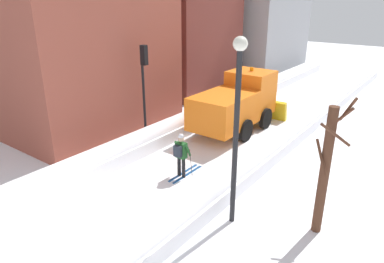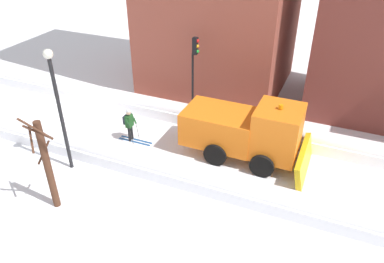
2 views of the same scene
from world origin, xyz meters
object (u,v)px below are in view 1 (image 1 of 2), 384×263
Objects in this scene: street_lamp at (237,114)px; bare_tree_near at (325,169)px; traffic_light_pole at (144,75)px; skier at (181,153)px; plow_truck at (237,103)px.

bare_tree_near is at bearing 25.58° from street_lamp.
bare_tree_near is (9.10, -2.21, -1.12)m from traffic_light_pole.
street_lamp is (3.08, -1.33, 2.56)m from skier.
bare_tree_near is at bearing -43.91° from plow_truck.
street_lamp is (6.79, -3.31, 0.35)m from traffic_light_pole.
traffic_light_pole is at bearing 153.98° from street_lamp.
plow_truck is 3.31× the size of skier.
plow_truck is 1.05× the size of street_lamp.
skier is 0.39× the size of traffic_light_pole.
bare_tree_near is (2.31, 1.11, -1.48)m from street_lamp.
bare_tree_near reaches higher than plow_truck.
plow_truck is 1.31× the size of traffic_light_pole.
street_lamp is at bearing -60.96° from plow_truck.
plow_truck reaches higher than skier.
plow_truck is at bearing 119.04° from street_lamp.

